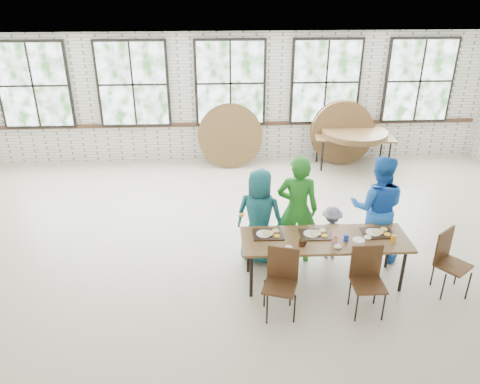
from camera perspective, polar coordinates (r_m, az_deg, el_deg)
The scene contains 13 objects.
room at distance 10.94m, azimuth -1.18°, elevation 12.89°, with size 12.00×12.00×12.00m.
dining_table at distance 6.86m, azimuth 10.30°, elevation -5.96°, with size 2.41×0.82×0.74m.
chair_near_left at distance 6.30m, azimuth 5.07°, elevation -10.17°, with size 0.53×0.52×0.95m.
chair_near_right at distance 6.54m, azimuth 15.22°, elevation -9.63°, with size 0.42×0.41×0.95m.
chair_spare at distance 7.28m, azimuth 24.05°, elevation -7.18°, with size 0.58×0.58×0.95m.
adult_teal at distance 7.24m, azimuth 2.38°, elevation -3.00°, with size 0.75×0.49×1.54m, color #1A6666.
adult_green at distance 7.26m, azimuth 6.99°, elevation -2.11°, with size 0.64×0.42×1.76m, color #20711E.
toddler at distance 7.58m, azimuth 11.01°, elevation -4.86°, with size 0.58×0.33×0.90m, color #1F1543.
adult_blue at distance 7.58m, azimuth 16.34°, elevation -1.90°, with size 0.84×0.65×1.73m, color blue.
storage_table at distance 11.21m, azimuth 13.73°, elevation 6.40°, with size 1.87×0.93×0.74m.
tabletop_clutter at distance 6.82m, azimuth 11.11°, elevation -5.49°, with size 2.04×0.62×0.11m.
round_tops_stacked at distance 11.17m, azimuth 13.79°, elevation 6.98°, with size 1.50×1.50×0.13m.
round_tops_leaning at distance 11.14m, azimuth 7.96°, elevation 7.03°, with size 4.15×0.46×1.49m.
Camera 1 is at (-0.36, -6.23, 4.23)m, focal length 35.00 mm.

